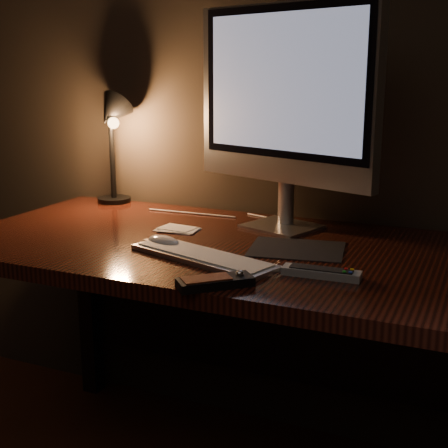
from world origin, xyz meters
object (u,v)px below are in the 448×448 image
at_px(media_remote, 215,282).
at_px(desk_lamp, 112,128).
at_px(keyboard, 203,256).
at_px(tv_remote, 321,272).
at_px(monitor, 284,99).
at_px(mouse, 163,243).
at_px(desk, 252,283).

relative_size(media_remote, desk_lamp, 0.41).
bearing_deg(keyboard, tv_remote, 15.03).
distance_m(keyboard, media_remote, 0.20).
bearing_deg(media_remote, monitor, 50.20).
distance_m(monitor, mouse, 0.53).
xyz_separation_m(desk, desk_lamp, (-0.60, 0.23, 0.39)).
height_order(desk, mouse, mouse).
xyz_separation_m(desk, tv_remote, (0.26, -0.24, 0.14)).
distance_m(monitor, keyboard, 0.53).
distance_m(mouse, media_remote, 0.34).
bearing_deg(desk_lamp, keyboard, -53.04).
bearing_deg(tv_remote, media_remote, -143.53).
bearing_deg(mouse, monitor, 72.71).
bearing_deg(desk_lamp, media_remote, -56.89).
relative_size(media_remote, tv_remote, 0.90).
distance_m(desk, desk_lamp, 0.75).
relative_size(monitor, tv_remote, 3.53).
height_order(desk, keyboard, keyboard).
relative_size(desk, mouse, 15.32).
height_order(monitor, mouse, monitor).
xyz_separation_m(media_remote, desk_lamp, (-0.67, 0.62, 0.25)).
xyz_separation_m(monitor, desk_lamp, (-0.64, 0.09, -0.11)).
bearing_deg(desk_lamp, desk, -34.75).
bearing_deg(desk, keyboard, -100.93).
relative_size(desk, monitor, 2.53).
height_order(media_remote, tv_remote, media_remote).
relative_size(desk, tv_remote, 8.93).
xyz_separation_m(desk, keyboard, (-0.04, -0.23, 0.14)).
xyz_separation_m(desk, monitor, (0.03, 0.14, 0.50)).
height_order(keyboard, media_remote, media_remote).
relative_size(keyboard, mouse, 3.89).
xyz_separation_m(desk, media_remote, (0.07, -0.40, 0.14)).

